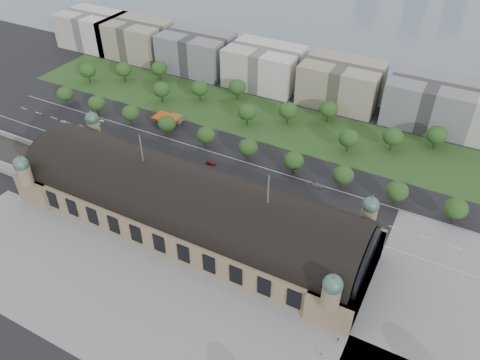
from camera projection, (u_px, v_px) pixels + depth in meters
The scene contains 55 objects.
ground at pixel (189, 224), 194.45m from camera, with size 900.00×900.00×0.00m, color black.
station at pixel (188, 205), 188.21m from camera, with size 150.00×48.40×44.30m.
track_cutting at pixel (2, 155), 233.64m from camera, with size 70.00×24.00×3.10m.
plaza_south at pixel (144, 311), 159.85m from camera, with size 190.00×48.00×0.12m, color gray.
plaza_east at pixel (449, 323), 155.90m from camera, with size 56.00×100.00×0.12m, color gray.
road_slab at pixel (198, 164), 228.58m from camera, with size 260.00×26.00×0.10m, color black.
grass_belt at pixel (257, 117), 265.28m from camera, with size 300.00×45.00×0.10m, color #2B4F1F.
petrol_station at pixel (172, 118), 258.61m from camera, with size 14.00×13.00×5.05m.
lake at pixel (378, 17), 403.41m from camera, with size 700.00×320.00×0.08m, color slate.
office_0 at pixel (93, 30), 344.05m from camera, with size 45.00×32.00×24.00m, color silver.
office_1 at pixel (136, 39), 329.08m from camera, with size 45.00×32.00×24.00m, color tan.
office_2 at pixel (196, 52), 310.37m from camera, with size 45.00×32.00×24.00m, color gray.
office_3 at pixel (264, 66), 291.66m from camera, with size 45.00×32.00×24.00m, color silver.
office_4 at pixel (341, 83), 272.94m from camera, with size 45.00×32.00×24.00m, color tan.
office_5 at pixel (430, 102), 254.23m from camera, with size 45.00×32.00×24.00m, color gray.
tree_row_0 at pixel (65, 94), 272.02m from camera, with size 9.60×9.60×11.52m.
tree_row_1 at pixel (97, 103), 263.03m from camera, with size 9.60×9.60×11.52m.
tree_row_2 at pixel (131, 113), 254.05m from camera, with size 9.60×9.60×11.52m.
tree_row_3 at pixel (167, 124), 245.07m from camera, with size 9.60×9.60×11.52m.
tree_row_4 at pixel (206, 135), 236.09m from camera, with size 9.60×9.60×11.52m.
tree_row_5 at pixel (248, 147), 227.11m from camera, with size 9.60×9.60×11.52m.
tree_row_6 at pixel (294, 161), 218.13m from camera, with size 9.60×9.60×11.52m.
tree_row_7 at pixel (343, 175), 209.14m from camera, with size 9.60×9.60×11.52m.
tree_row_8 at pixel (397, 191), 200.16m from camera, with size 9.60×9.60×11.52m.
tree_row_9 at pixel (456, 208), 191.18m from camera, with size 9.60×9.60×11.52m.
tree_belt_0 at pixel (88, 70), 296.42m from camera, with size 10.40×10.40×12.48m.
tree_belt_1 at pixel (124, 69), 297.72m from camera, with size 10.40×10.40×12.48m.
tree_belt_2 at pixel (159, 68), 299.03m from camera, with size 10.40×10.40×12.48m.
tree_belt_3 at pixel (161, 90), 275.09m from camera, with size 10.40×10.40×12.48m.
tree_belt_4 at pixel (200, 88), 276.39m from camera, with size 10.40×10.40×12.48m.
tree_belt_5 at pixel (237, 87), 277.69m from camera, with size 10.40×10.40×12.48m.
tree_belt_6 at pixel (247, 112), 253.75m from camera, with size 10.40×10.40×12.48m.
tree_belt_7 at pixel (288, 110), 255.06m from camera, with size 10.40×10.40×12.48m.
tree_belt_8 at pixel (329, 109), 256.36m from camera, with size 10.40×10.40×12.48m.
tree_belt_9 at pixel (349, 138), 232.42m from camera, with size 10.40×10.40×12.48m.
tree_belt_10 at pixel (393, 137), 233.73m from camera, with size 10.40×10.40×12.48m.
tree_belt_11 at pixel (437, 135), 235.03m from camera, with size 10.40×10.40×12.48m.
traffic_car_0 at pixel (64, 122), 260.03m from camera, with size 1.65×4.11×1.40m, color white.
traffic_car_1 at pixel (81, 127), 255.45m from camera, with size 1.49×4.29×1.41m, color gray.
traffic_car_2 at pixel (142, 154), 234.47m from camera, with size 2.71×5.88×1.63m, color black.
traffic_car_3 at pixel (211, 163), 228.11m from camera, with size 1.99×4.89×1.42m, color maroon.
traffic_car_4 at pixel (223, 173), 221.62m from camera, with size 1.66×4.12×1.40m, color #192848.
traffic_car_5 at pixel (318, 185), 214.05m from camera, with size 1.63×4.68×1.54m, color #54575B.
parked_car_0 at pixel (86, 144), 241.43m from camera, with size 1.69×4.86×1.60m, color black.
parked_car_1 at pixel (107, 157), 232.11m from camera, with size 2.46×5.35×1.49m, color maroon.
parked_car_2 at pixel (107, 157), 231.95m from camera, with size 2.16×5.30×1.54m, color #172040.
parked_car_3 at pixel (106, 151), 236.38m from camera, with size 1.69×4.19×1.43m, color slate.
parked_car_4 at pixel (146, 171), 223.00m from camera, with size 1.40×4.02×1.32m, color silver.
parked_car_5 at pixel (136, 168), 225.23m from camera, with size 2.36×5.13×1.42m, color gray.
parked_car_6 at pixel (186, 178), 218.25m from camera, with size 2.14×5.27×1.53m, color black.
bus_west at pixel (211, 174), 218.89m from camera, with size 3.11×13.28×3.70m, color #AE1B25.
bus_mid at pixel (271, 194), 207.47m from camera, with size 2.83×12.11×3.37m, color beige.
bus_east at pixel (244, 193), 207.94m from camera, with size 3.06×13.06×3.64m, color silver.
pedestrian_0 at pixel (321, 355), 145.60m from camera, with size 0.89×0.51×1.82m, color gray.
pedestrian_2 at pixel (338, 339), 150.01m from camera, with size 0.83×0.48×1.70m, color gray.
Camera 1 is at (86.09, -116.61, 132.60)m, focal length 35.00 mm.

